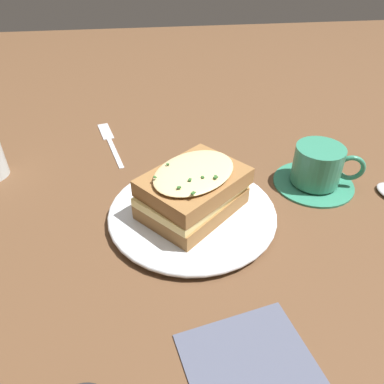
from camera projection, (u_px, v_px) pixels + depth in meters
The scene contains 6 objects.
ground_plane at pixel (199, 217), 0.58m from camera, with size 2.40×2.40×0.00m, color brown.
dinner_plate at pixel (192, 212), 0.57m from camera, with size 0.26×0.26×0.02m.
sandwich at pixel (193, 190), 0.55m from camera, with size 0.18×0.18×0.08m.
teacup_with_saucer at pixel (317, 169), 0.63m from camera, with size 0.14×0.14×0.07m.
fork at pixel (109, 139), 0.77m from camera, with size 0.06×0.19×0.00m.
napkin at pixel (248, 361), 0.39m from camera, with size 0.13×0.11×0.00m, color #4C5166.
Camera 1 is at (-0.07, -0.43, 0.38)m, focal length 35.00 mm.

